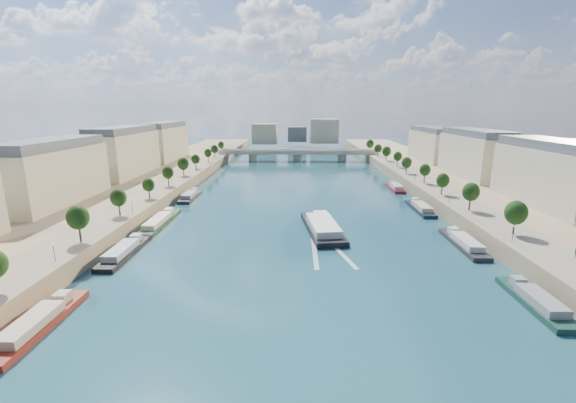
{
  "coord_description": "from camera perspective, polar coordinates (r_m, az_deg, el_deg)",
  "views": [
    {
      "loc": [
        -0.89,
        -46.0,
        37.3
      ],
      "look_at": [
        -3.72,
        86.0,
        5.0
      ],
      "focal_mm": 24.0,
      "sensor_mm": 36.0,
      "label": 1
    }
  ],
  "objects": [
    {
      "name": "trees_right",
      "position": [
        167.87,
        20.7,
        3.66
      ],
      "size": [
        4.8,
        268.8,
        8.26
      ],
      "color": "#382B1E",
      "rests_on": "ground"
    },
    {
      "name": "trees_left",
      "position": [
        159.85,
        -18.61,
        3.37
      ],
      "size": [
        4.8,
        268.8,
        8.26
      ],
      "color": "#382B1E",
      "rests_on": "ground"
    },
    {
      "name": "pave_left",
      "position": [
        159.7,
        -19.38,
        1.31
      ],
      "size": [
        14.0,
        520.0,
        0.1
      ],
      "primitive_type": "cube",
      "color": "gray",
      "rests_on": "quay_left"
    },
    {
      "name": "ground",
      "position": [
        150.7,
        1.53,
        -0.59
      ],
      "size": [
        700.0,
        700.0,
        0.0
      ],
      "primitive_type": "plane",
      "color": "#0D333C",
      "rests_on": "ground"
    },
    {
      "name": "lamps_right",
      "position": [
        162.86,
        20.36,
        2.44
      ],
      "size": [
        0.36,
        200.36,
        4.28
      ],
      "color": "black",
      "rests_on": "ground"
    },
    {
      "name": "moored_barges_left",
      "position": [
        107.6,
        -23.55,
        -7.26
      ],
      "size": [
        5.0,
        154.61,
        3.6
      ],
      "color": "#161A32",
      "rests_on": "ground"
    },
    {
      "name": "wake",
      "position": [
        104.72,
        5.7,
        -7.18
      ],
      "size": [
        10.73,
        26.0,
        0.04
      ],
      "color": "silver",
      "rests_on": "ground"
    },
    {
      "name": "buildings_left",
      "position": [
        180.2,
        -26.75,
        5.64
      ],
      "size": [
        16.0,
        226.0,
        23.2
      ],
      "color": "#BDB291",
      "rests_on": "ground"
    },
    {
      "name": "quay_right",
      "position": [
        166.86,
        27.09,
        0.18
      ],
      "size": [
        44.0,
        520.0,
        5.0
      ],
      "primitive_type": "cube",
      "color": "#9E8460",
      "rests_on": "ground"
    },
    {
      "name": "quay_left",
      "position": [
        166.08,
        -24.16,
        0.43
      ],
      "size": [
        44.0,
        520.0,
        5.0
      ],
      "primitive_type": "cube",
      "color": "#9E8460",
      "rests_on": "ground"
    },
    {
      "name": "bridge",
      "position": [
        277.57,
        1.41,
        7.08
      ],
      "size": [
        112.0,
        12.0,
        8.15
      ],
      "color": "#C1B79E",
      "rests_on": "ground"
    },
    {
      "name": "buildings_right",
      "position": [
        181.05,
        29.68,
        5.34
      ],
      "size": [
        16.0,
        226.0,
        23.2
      ],
      "color": "#BDB291",
      "rests_on": "ground"
    },
    {
      "name": "moored_barges_right",
      "position": [
        118.35,
        24.35,
        -5.47
      ],
      "size": [
        5.0,
        162.46,
        3.6
      ],
      "color": "black",
      "rests_on": "ground"
    },
    {
      "name": "pave_right",
      "position": [
        160.34,
        22.37,
        1.1
      ],
      "size": [
        14.0,
        520.0,
        0.1
      ],
      "primitive_type": "cube",
      "color": "gray",
      "rests_on": "quay_right"
    },
    {
      "name": "lamps_left",
      "position": [
        148.43,
        -19.16,
        1.51
      ],
      "size": [
        0.36,
        200.36,
        4.28
      ],
      "color": "black",
      "rests_on": "ground"
    },
    {
      "name": "skyline",
      "position": [
        366.25,
        1.89,
        10.2
      ],
      "size": [
        79.0,
        42.0,
        22.0
      ],
      "color": "#BDB291",
      "rests_on": "ground"
    },
    {
      "name": "tour_barge",
      "position": [
        119.84,
        5.12,
        -3.8
      ],
      "size": [
        13.01,
        32.94,
        4.35
      ],
      "rotation": [
        0.0,
        0.0,
        0.12
      ],
      "color": "black",
      "rests_on": "ground"
    }
  ]
}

